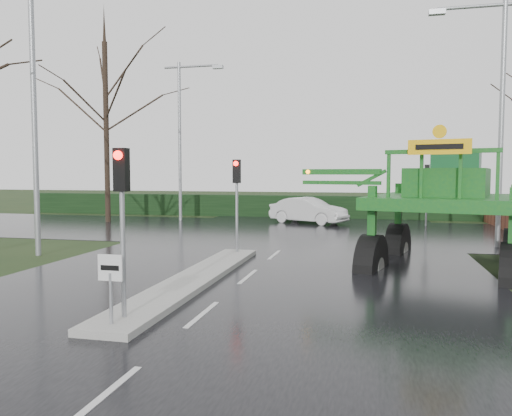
% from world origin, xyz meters
% --- Properties ---
extents(ground, '(140.00, 140.00, 0.00)m').
position_xyz_m(ground, '(0.00, 0.00, 0.00)').
color(ground, black).
rests_on(ground, ground).
extents(road_main, '(14.00, 80.00, 0.02)m').
position_xyz_m(road_main, '(0.00, 10.00, 0.00)').
color(road_main, black).
rests_on(road_main, ground).
extents(road_cross, '(80.00, 12.00, 0.02)m').
position_xyz_m(road_cross, '(0.00, 16.00, 0.01)').
color(road_cross, black).
rests_on(road_cross, ground).
extents(median_island, '(1.20, 10.00, 0.16)m').
position_xyz_m(median_island, '(-1.30, 3.00, 0.09)').
color(median_island, gray).
rests_on(median_island, ground).
extents(hedge_row, '(44.00, 0.90, 1.50)m').
position_xyz_m(hedge_row, '(0.00, 24.00, 0.75)').
color(hedge_row, black).
rests_on(hedge_row, ground).
extents(keep_left_sign, '(0.50, 0.07, 1.35)m').
position_xyz_m(keep_left_sign, '(-1.30, -1.50, 1.06)').
color(keep_left_sign, gray).
rests_on(keep_left_sign, ground).
extents(traffic_signal_near, '(0.26, 0.33, 3.52)m').
position_xyz_m(traffic_signal_near, '(-1.30, -1.01, 2.59)').
color(traffic_signal_near, gray).
rests_on(traffic_signal_near, ground).
extents(traffic_signal_mid, '(0.26, 0.33, 3.52)m').
position_xyz_m(traffic_signal_mid, '(-1.30, 7.49, 2.59)').
color(traffic_signal_mid, gray).
rests_on(traffic_signal_mid, ground).
extents(traffic_signal_far, '(0.26, 0.33, 3.52)m').
position_xyz_m(traffic_signal_far, '(6.50, 20.01, 2.59)').
color(traffic_signal_far, gray).
rests_on(traffic_signal_far, ground).
extents(street_light_left_near, '(3.85, 0.30, 10.00)m').
position_xyz_m(street_light_left_near, '(-8.19, 6.00, 5.99)').
color(street_light_left_near, gray).
rests_on(street_light_left_near, ground).
extents(street_light_right, '(3.85, 0.30, 10.00)m').
position_xyz_m(street_light_right, '(8.19, 12.00, 5.99)').
color(street_light_right, gray).
rests_on(street_light_right, ground).
extents(street_light_left_far, '(3.85, 0.30, 10.00)m').
position_xyz_m(street_light_left_far, '(-8.19, 20.00, 5.99)').
color(street_light_left_far, gray).
rests_on(street_light_left_far, ground).
extents(tree_left_far, '(7.70, 7.70, 13.26)m').
position_xyz_m(tree_left_far, '(-12.50, 18.00, 7.15)').
color(tree_left_far, black).
rests_on(tree_left_far, ground).
extents(crop_sprayer, '(9.64, 7.11, 5.54)m').
position_xyz_m(crop_sprayer, '(3.56, 6.39, 2.62)').
color(crop_sprayer, black).
rests_on(crop_sprayer, ground).
extents(white_sedan, '(4.97, 3.39, 1.55)m').
position_xyz_m(white_sedan, '(-0.26, 19.89, 0.00)').
color(white_sedan, silver).
rests_on(white_sedan, ground).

